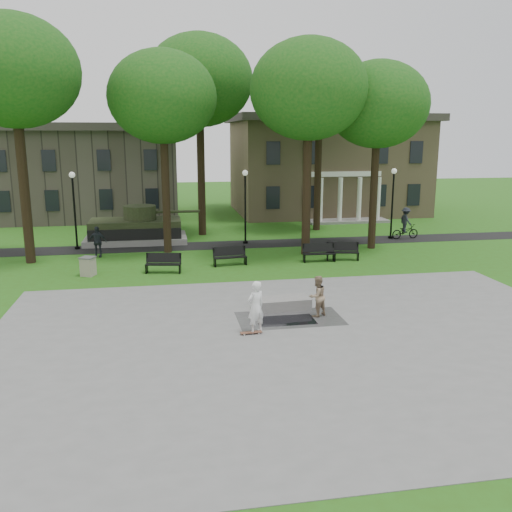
{
  "coord_description": "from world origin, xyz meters",
  "views": [
    {
      "loc": [
        -4.77,
        -21.79,
        6.88
      ],
      "look_at": [
        -0.55,
        2.33,
        1.4
      ],
      "focal_mm": 38.0,
      "sensor_mm": 36.0,
      "label": 1
    }
  ],
  "objects_px": {
    "friend_watching": "(317,296)",
    "park_bench_0": "(163,263)",
    "concrete_block": "(282,303)",
    "skateboarder": "(256,307)",
    "cyclist": "(405,226)",
    "trash_bin": "(88,266)"
  },
  "relations": [
    {
      "from": "skateboarder",
      "to": "trash_bin",
      "type": "height_order",
      "value": "skateboarder"
    },
    {
      "from": "concrete_block",
      "to": "cyclist",
      "type": "bearing_deg",
      "value": 49.33
    },
    {
      "from": "skateboarder",
      "to": "friend_watching",
      "type": "bearing_deg",
      "value": 179.57
    },
    {
      "from": "concrete_block",
      "to": "skateboarder",
      "type": "distance_m",
      "value": 2.99
    },
    {
      "from": "skateboarder",
      "to": "park_bench_0",
      "type": "relative_size",
      "value": 1.02
    },
    {
      "from": "skateboarder",
      "to": "park_bench_0",
      "type": "height_order",
      "value": "skateboarder"
    },
    {
      "from": "friend_watching",
      "to": "trash_bin",
      "type": "relative_size",
      "value": 1.67
    },
    {
      "from": "friend_watching",
      "to": "park_bench_0",
      "type": "relative_size",
      "value": 0.87
    },
    {
      "from": "friend_watching",
      "to": "park_bench_0",
      "type": "distance_m",
      "value": 9.88
    },
    {
      "from": "concrete_block",
      "to": "friend_watching",
      "type": "xyz_separation_m",
      "value": [
        1.12,
        -1.11,
        0.58
      ]
    },
    {
      "from": "concrete_block",
      "to": "friend_watching",
      "type": "distance_m",
      "value": 1.68
    },
    {
      "from": "friend_watching",
      "to": "park_bench_0",
      "type": "bearing_deg",
      "value": -81.16
    },
    {
      "from": "concrete_block",
      "to": "trash_bin",
      "type": "relative_size",
      "value": 2.29
    },
    {
      "from": "skateboarder",
      "to": "trash_bin",
      "type": "relative_size",
      "value": 1.97
    },
    {
      "from": "park_bench_0",
      "to": "cyclist",
      "type": "bearing_deg",
      "value": 32.53
    },
    {
      "from": "cyclist",
      "to": "trash_bin",
      "type": "distance_m",
      "value": 20.95
    },
    {
      "from": "park_bench_0",
      "to": "concrete_block",
      "type": "bearing_deg",
      "value": -45.14
    },
    {
      "from": "skateboarder",
      "to": "park_bench_0",
      "type": "bearing_deg",
      "value": -98.9
    },
    {
      "from": "park_bench_0",
      "to": "friend_watching",
      "type": "bearing_deg",
      "value": -43.41
    },
    {
      "from": "concrete_block",
      "to": "trash_bin",
      "type": "xyz_separation_m",
      "value": [
        -8.39,
        6.89,
        0.24
      ]
    },
    {
      "from": "cyclist",
      "to": "park_bench_0",
      "type": "bearing_deg",
      "value": 105.67
    },
    {
      "from": "skateboarder",
      "to": "cyclist",
      "type": "bearing_deg",
      "value": -157.02
    }
  ]
}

